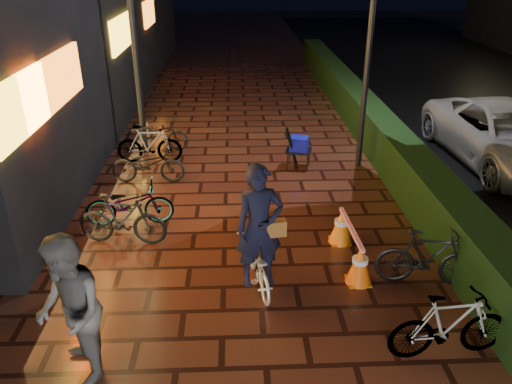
{
  "coord_description": "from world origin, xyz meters",
  "views": [
    {
      "loc": [
        -0.33,
        -5.71,
        4.64
      ],
      "look_at": [
        -0.01,
        1.61,
        1.1
      ],
      "focal_mm": 35.0,
      "sensor_mm": 36.0,
      "label": 1
    }
  ],
  "objects_px": {
    "cyclist": "(259,245)",
    "traffic_barrier": "(350,244)",
    "van": "(507,136)",
    "cart_assembly": "(298,145)",
    "bystander_person": "(70,312)"
  },
  "relations": [
    {
      "from": "cyclist",
      "to": "traffic_barrier",
      "type": "relative_size",
      "value": 1.26
    },
    {
      "from": "van",
      "to": "cyclist",
      "type": "xyz_separation_m",
      "value": [
        -6.11,
        -4.66,
        0.04
      ]
    },
    {
      "from": "van",
      "to": "cart_assembly",
      "type": "distance_m",
      "value": 4.96
    },
    {
      "from": "traffic_barrier",
      "to": "cart_assembly",
      "type": "height_order",
      "value": "cart_assembly"
    },
    {
      "from": "cyclist",
      "to": "traffic_barrier",
      "type": "height_order",
      "value": "cyclist"
    },
    {
      "from": "cyclist",
      "to": "traffic_barrier",
      "type": "xyz_separation_m",
      "value": [
        1.53,
        0.66,
        -0.43
      ]
    },
    {
      "from": "cyclist",
      "to": "traffic_barrier",
      "type": "bearing_deg",
      "value": 23.18
    },
    {
      "from": "bystander_person",
      "to": "van",
      "type": "xyz_separation_m",
      "value": [
        8.33,
        6.35,
        -0.25
      ]
    },
    {
      "from": "van",
      "to": "cart_assembly",
      "type": "height_order",
      "value": "van"
    },
    {
      "from": "traffic_barrier",
      "to": "bystander_person",
      "type": "bearing_deg",
      "value": -147.94
    },
    {
      "from": "traffic_barrier",
      "to": "cart_assembly",
      "type": "distance_m",
      "value": 4.01
    },
    {
      "from": "cyclist",
      "to": "cart_assembly",
      "type": "bearing_deg",
      "value": 76.06
    },
    {
      "from": "cart_assembly",
      "to": "traffic_barrier",
      "type": "bearing_deg",
      "value": -84.58
    },
    {
      "from": "bystander_person",
      "to": "cart_assembly",
      "type": "distance_m",
      "value": 7.19
    },
    {
      "from": "bystander_person",
      "to": "traffic_barrier",
      "type": "relative_size",
      "value": 1.2
    }
  ]
}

